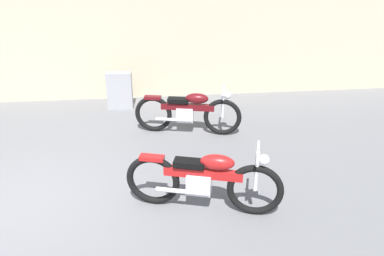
{
  "coord_description": "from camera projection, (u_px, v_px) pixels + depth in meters",
  "views": [
    {
      "loc": [
        2.0,
        -4.99,
        3.43
      ],
      "look_at": [
        2.68,
        1.24,
        0.55
      ],
      "focal_mm": 36.93,
      "sensor_mm": 36.0,
      "label": 1
    }
  ],
  "objects": [
    {
      "name": "ground_plane",
      "position": [
        18.0,
        206.0,
        5.73
      ],
      "size": [
        40.0,
        40.0,
        0.0
      ],
      "primitive_type": "plane",
      "color": "slate"
    },
    {
      "name": "building_wall",
      "position": [
        64.0,
        45.0,
        9.31
      ],
      "size": [
        18.0,
        0.3,
        2.63
      ],
      "primitive_type": "cube",
      "color": "beige",
      "rests_on": "ground_plane"
    },
    {
      "name": "stone_marker",
      "position": [
        120.0,
        91.0,
        9.05
      ],
      "size": [
        0.58,
        0.24,
        0.86
      ],
      "primitive_type": "cube",
      "rotation": [
        0.0,
        0.0,
        -0.06
      ],
      "color": "#9E9EA3",
      "rests_on": "ground_plane"
    },
    {
      "name": "motorcycle_maroon",
      "position": [
        188.0,
        112.0,
        7.81
      ],
      "size": [
        2.1,
        0.74,
        0.96
      ],
      "rotation": [
        0.0,
        0.0,
        -0.23
      ],
      "color": "black",
      "rests_on": "ground_plane"
    },
    {
      "name": "motorcycle_red",
      "position": [
        204.0,
        180.0,
        5.49
      ],
      "size": [
        2.17,
        0.87,
        1.0
      ],
      "rotation": [
        0.0,
        0.0,
        -0.29
      ],
      "color": "black",
      "rests_on": "ground_plane"
    }
  ]
}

